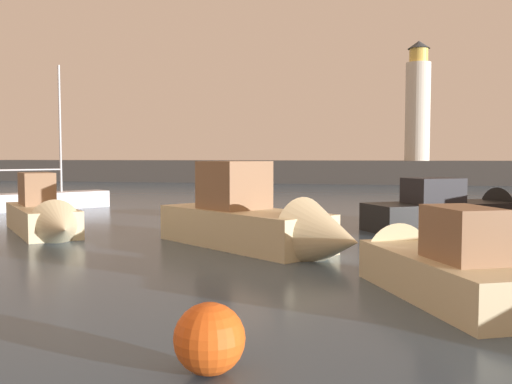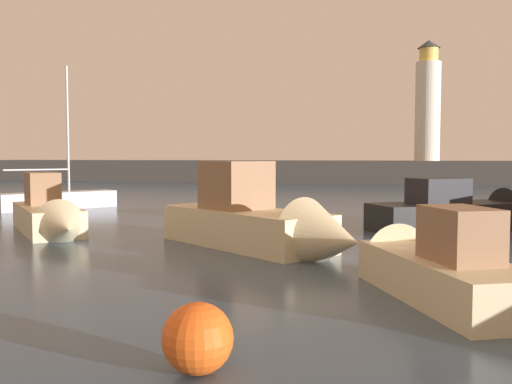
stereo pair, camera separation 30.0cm
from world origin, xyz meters
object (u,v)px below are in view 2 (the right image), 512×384
Objects in this scene: motorboat_6 at (266,223)px; motorboat_0 at (423,264)px; lighthouse at (428,104)px; motorboat_2 at (472,212)px; mooring_buoy at (198,338)px; motorboat_3 at (51,216)px; sailboat_moored at (58,199)px.

motorboat_0 is at bearing -44.58° from motorboat_6.
lighthouse is 36.30m from motorboat_2.
mooring_buoy is (1.19, -9.52, -0.34)m from motorboat_6.
motorboat_3 is 10.38m from sailboat_moored.
motorboat_2 is 15.57m from motorboat_3.
motorboat_3 is at bearing 169.42° from motorboat_6.
motorboat_2 is 20.50m from sailboat_moored.
mooring_buoy is (14.74, -19.92, -0.03)m from sailboat_moored.
lighthouse is at bearing 83.55° from mooring_buoy.
motorboat_2 is 16.92m from mooring_buoy.
mooring_buoy is (9.36, -11.04, -0.19)m from motorboat_3.
sailboat_moored is 24.78m from mooring_buoy.
motorboat_6 is at bearing 135.42° from motorboat_0.
motorboat_0 is at bearing -39.34° from sailboat_moored.
motorboat_0 is 23.01m from sailboat_moored.
motorboat_0 is 0.78× the size of sailboat_moored.
motorboat_0 is 13.66m from motorboat_3.
motorboat_6 is 17.08m from sailboat_moored.
motorboat_3 is at bearing 130.28° from mooring_buoy.
motorboat_2 reaches higher than mooring_buoy.
motorboat_2 is at bearing -90.72° from lighthouse.
motorboat_0 is at bearing -102.32° from motorboat_2.
lighthouse is 52.46m from mooring_buoy.
motorboat_2 is 1.01× the size of motorboat_6.
motorboat_6 is 9.60m from mooring_buoy.
lighthouse is at bearing 89.28° from motorboat_2.
motorboat_2 is at bearing 71.42° from mooring_buoy.
motorboat_3 is 14.48m from mooring_buoy.
sailboat_moored is (-13.55, 10.40, -0.31)m from motorboat_6.
motorboat_3 is at bearing -58.76° from sailboat_moored.
motorboat_3 is at bearing 155.30° from motorboat_0.
motorboat_2 is (2.34, 10.70, 0.09)m from motorboat_0.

